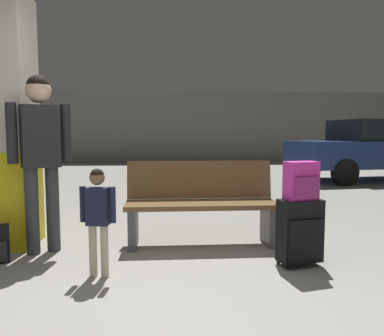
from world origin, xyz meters
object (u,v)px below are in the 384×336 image
(suitcase, at_px, (300,231))
(adult, at_px, (40,145))
(child, at_px, (98,211))
(parked_car_side, at_px, (375,148))
(bench, at_px, (201,203))
(structural_pillar, at_px, (4,124))
(backpack_bright, at_px, (301,181))

(suitcase, height_order, adult, adult)
(child, xyz_separation_m, parked_car_side, (5.73, 6.21, 0.25))
(child, bearing_deg, bench, 44.61)
(structural_pillar, relative_size, child, 2.87)
(backpack_bright, height_order, child, backpack_bright)
(child, relative_size, adult, 0.52)
(structural_pillar, bearing_deg, child, -40.27)
(backpack_bright, relative_size, parked_car_side, 0.08)
(parked_car_side, bearing_deg, adult, -139.24)
(bench, height_order, parked_car_side, parked_car_side)
(suitcase, xyz_separation_m, adult, (-2.43, 0.52, 0.76))
(structural_pillar, distance_m, parked_car_side, 8.65)
(bench, height_order, child, child)
(suitcase, relative_size, backpack_bright, 1.78)
(structural_pillar, relative_size, backpack_bright, 7.66)
(adult, height_order, parked_car_side, adult)
(structural_pillar, height_order, backpack_bright, structural_pillar)
(child, bearing_deg, suitcase, 5.26)
(bench, xyz_separation_m, backpack_bright, (0.83, -0.75, 0.33))
(structural_pillar, xyz_separation_m, adult, (0.45, -0.27, -0.21))
(structural_pillar, relative_size, bench, 1.62)
(suitcase, bearing_deg, structural_pillar, 164.59)
(suitcase, xyz_separation_m, parked_car_side, (3.97, 6.04, 0.48))
(bench, height_order, suitcase, bench)
(backpack_bright, bearing_deg, bench, 138.11)
(suitcase, height_order, child, child)
(structural_pillar, distance_m, suitcase, 3.15)
(adult, distance_m, parked_car_side, 8.46)
(bench, bearing_deg, backpack_bright, -41.89)
(suitcase, bearing_deg, bench, 138.12)
(bench, relative_size, backpack_bright, 4.73)
(child, bearing_deg, parked_car_side, 47.30)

